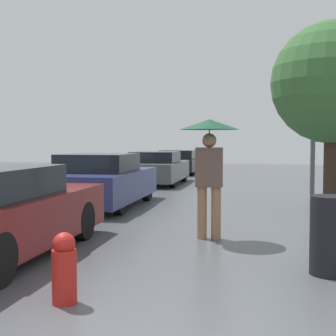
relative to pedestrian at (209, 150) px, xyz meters
name	(u,v)px	position (x,y,z in m)	size (l,w,h in m)	color
pedestrian	(209,150)	(0.00, 0.00, 0.00)	(0.96, 0.96, 1.95)	#9E7051
parked_car_second	(101,181)	(-3.00, 3.33, -0.85)	(1.87, 4.06, 1.29)	navy
parked_car_third	(156,168)	(-2.94, 9.33, -0.88)	(1.86, 3.99, 1.21)	#4C514C
parked_car_farthest	(179,162)	(-3.08, 15.06, -0.92)	(1.87, 3.88, 1.14)	black
tree	(333,83)	(2.39, 3.46, 1.42)	(2.72, 2.72, 4.26)	#38281E
street_lamp	(313,115)	(2.34, 6.69, 0.90)	(0.31, 0.31, 3.85)	#515456
trash_bin	(330,235)	(1.63, -1.77, -0.99)	(0.46, 0.46, 0.95)	black
fire_hydrant	(64,268)	(-1.08, -3.32, -1.11)	(0.25, 0.25, 0.71)	#B21E19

